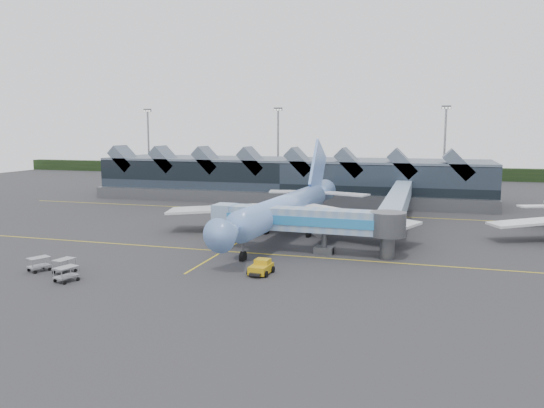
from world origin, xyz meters
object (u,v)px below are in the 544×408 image
(fuel_truck, at_px, (223,221))
(pushback_tug, at_px, (261,268))
(main_airliner, at_px, (287,207))
(jet_bridge, at_px, (316,222))

(fuel_truck, xyz_separation_m, pushback_tug, (13.65, -22.84, -0.94))
(fuel_truck, bearing_deg, main_airliner, -16.53)
(jet_bridge, height_order, pushback_tug, jet_bridge)
(main_airliner, relative_size, jet_bridge, 1.78)
(fuel_truck, bearing_deg, pushback_tug, -73.20)
(main_airliner, xyz_separation_m, jet_bridge, (6.71, -10.43, -0.15))
(main_airliner, xyz_separation_m, pushback_tug, (2.83, -22.38, -3.66))
(jet_bridge, bearing_deg, fuel_truck, 150.43)
(jet_bridge, bearing_deg, pushback_tug, -105.73)
(main_airliner, distance_m, pushback_tug, 22.85)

